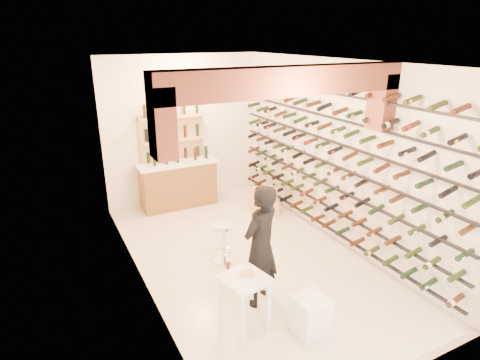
% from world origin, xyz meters
% --- Properties ---
extents(ground, '(6.00, 6.00, 0.00)m').
position_xyz_m(ground, '(0.00, 0.00, 0.00)').
color(ground, beige).
rests_on(ground, ground).
extents(room_shell, '(3.52, 6.02, 3.21)m').
position_xyz_m(room_shell, '(0.00, -0.26, 2.25)').
color(room_shell, white).
rests_on(room_shell, ground).
extents(wine_rack, '(0.32, 5.70, 2.56)m').
position_xyz_m(wine_rack, '(1.53, 0.00, 1.55)').
color(wine_rack, black).
rests_on(wine_rack, ground).
extents(back_counter, '(1.70, 0.62, 1.29)m').
position_xyz_m(back_counter, '(-0.30, 2.65, 0.53)').
color(back_counter, brown).
rests_on(back_counter, ground).
extents(back_shelving, '(1.40, 0.31, 2.73)m').
position_xyz_m(back_shelving, '(-0.30, 2.89, 1.17)').
color(back_shelving, tan).
rests_on(back_shelving, ground).
extents(tasting_table, '(0.62, 0.62, 0.92)m').
position_xyz_m(tasting_table, '(-0.88, -1.53, 0.63)').
color(tasting_table, white).
rests_on(tasting_table, ground).
extents(white_stool, '(0.41, 0.41, 0.49)m').
position_xyz_m(white_stool, '(-0.17, -1.95, 0.25)').
color(white_stool, white).
rests_on(white_stool, ground).
extents(person, '(0.76, 0.64, 1.75)m').
position_xyz_m(person, '(-0.42, -1.12, 0.88)').
color(person, black).
rests_on(person, ground).
extents(chrome_barstool, '(0.35, 0.35, 0.68)m').
position_xyz_m(chrome_barstool, '(-0.42, 0.07, 0.39)').
color(chrome_barstool, silver).
rests_on(chrome_barstool, ground).
extents(crate_lower, '(0.58, 0.46, 0.31)m').
position_xyz_m(crate_lower, '(1.15, 1.42, 0.16)').
color(crate_lower, '#DEAF7A').
rests_on(crate_lower, ground).
extents(crate_upper, '(0.51, 0.41, 0.26)m').
position_xyz_m(crate_upper, '(1.15, 1.42, 0.44)').
color(crate_upper, '#DEAF7A').
rests_on(crate_upper, crate_lower).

